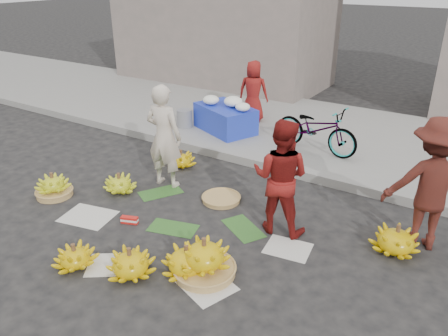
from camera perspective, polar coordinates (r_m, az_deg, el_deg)
The scene contains 23 objects.
ground at distance 6.03m, azimuth -4.73°, elevation -7.25°, with size 80.00×80.00×0.00m, color black.
curb at distance 7.65m, azimuth 5.14°, elevation 0.63°, with size 40.00×0.25×0.15m, color gray.
sidewalk at distance 9.44m, azimuth 11.09°, elevation 4.93°, with size 40.00×4.00×0.12m, color gray.
building_left at distance 13.37m, azimuth -0.07°, elevation 19.64°, with size 6.00×3.00×4.00m, color gray.
newspaper_scatter at distance 5.52m, azimuth -9.78°, elevation -10.86°, with size 3.20×1.80×0.00m, color silver, non-canonical shape.
banana_leaves at distance 6.21m, azimuth -4.36°, elevation -6.14°, with size 2.00×1.00×0.00m, color #25561C, non-canonical shape.
banana_bunch_0 at distance 7.12m, azimuth -21.39°, elevation -2.25°, with size 0.59×0.59×0.39m.
banana_bunch_1 at distance 5.44m, azimuth -18.90°, elevation -10.93°, with size 0.56×0.56×0.31m.
banana_bunch_2 at distance 5.13m, azimuth -12.14°, elevation -12.05°, with size 0.62×0.62×0.36m.
banana_bunch_3 at distance 5.07m, azimuth -4.89°, elevation -11.95°, with size 0.71×0.71×0.37m.
banana_bunch_4 at distance 5.01m, azimuth -2.59°, elevation -11.72°, with size 0.70×0.70×0.48m.
banana_bunch_5 at distance 5.78m, azimuth 21.57°, elevation -8.72°, with size 0.64×0.64×0.38m.
banana_bunch_6 at distance 6.96m, azimuth -13.50°, elevation -2.01°, with size 0.50×0.50×0.32m.
banana_bunch_7 at distance 7.66m, azimuth -5.64°, elevation 1.12°, with size 0.62×0.62×0.31m.
basket_spare at distance 6.55m, azimuth -0.37°, elevation -4.04°, with size 0.56×0.56×0.06m, color #A57D45.
incense_stack at distance 6.12m, azimuth -12.24°, elevation -6.64°, with size 0.23×0.07×0.10m, color red.
vendor_cream at distance 6.79m, azimuth -7.82°, elevation 4.10°, with size 0.60×0.39×1.63m, color beige.
vendor_red at distance 5.57m, azimuth 7.38°, elevation -1.19°, with size 0.75×0.58×1.54m, color maroon.
man_striped at distance 5.74m, azimuth 25.51°, elevation -1.99°, with size 1.08×0.62×1.67m, color maroon.
flower_table at distance 8.95m, azimuth 0.20°, elevation 6.71°, with size 1.44×1.20×0.72m.
grey_bucket at distance 9.25m, azimuth -5.17°, elevation 6.49°, with size 0.33×0.33×0.37m, color slate.
flower_vendor at distance 9.51m, azimuth 3.85°, elevation 9.98°, with size 0.64×0.42×1.31m, color maroon.
bicycle at distance 8.06m, azimuth 11.96°, elevation 5.06°, with size 1.61×0.56×0.85m, color gray.
Camera 1 is at (3.14, -4.04, 3.18)m, focal length 35.00 mm.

